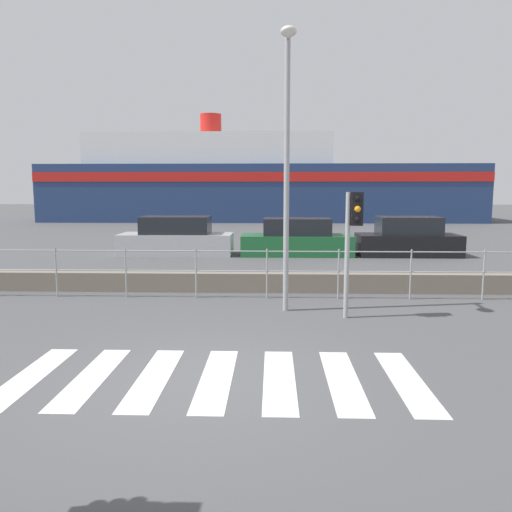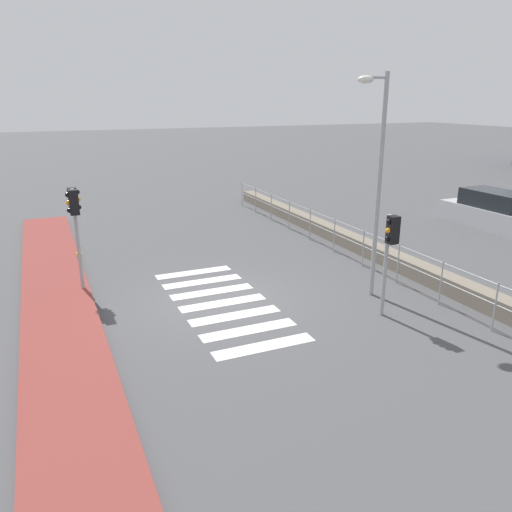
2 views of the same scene
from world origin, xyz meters
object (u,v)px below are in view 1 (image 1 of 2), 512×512
at_px(parked_car_black, 408,239).
at_px(streetlamp, 287,142).
at_px(ferry_boat, 251,185).
at_px(parked_car_green, 297,239).
at_px(parked_car_silver, 176,238).
at_px(traffic_light_far, 353,226).

bearing_deg(parked_car_black, streetlamp, -118.48).
relative_size(ferry_boat, parked_car_green, 7.99).
bearing_deg(ferry_boat, parked_car_green, -82.98).
bearing_deg(parked_car_silver, parked_car_black, 0.00).
distance_m(ferry_boat, parked_car_silver, 23.40).
xyz_separation_m(streetlamp, parked_car_silver, (-4.25, 9.53, -3.00)).
relative_size(streetlamp, parked_car_black, 1.47).
xyz_separation_m(traffic_light_far, ferry_boat, (-3.52, 33.16, 1.11)).
height_order(traffic_light_far, parked_car_black, traffic_light_far).
bearing_deg(parked_car_silver, parked_car_green, 0.00).
distance_m(parked_car_green, parked_car_black, 4.48).
bearing_deg(parked_car_green, ferry_boat, 97.02).
xyz_separation_m(traffic_light_far, streetlamp, (-1.35, 0.44, 1.74)).
height_order(ferry_boat, parked_car_black, ferry_boat).
bearing_deg(streetlamp, traffic_light_far, -18.18).
height_order(ferry_boat, parked_car_green, ferry_boat).
bearing_deg(traffic_light_far, parked_car_green, 93.82).
bearing_deg(traffic_light_far, ferry_boat, 96.07).
relative_size(streetlamp, parked_car_silver, 1.29).
bearing_deg(streetlamp, ferry_boat, 93.79).
xyz_separation_m(parked_car_silver, parked_car_black, (9.42, 0.00, 0.00)).
relative_size(traffic_light_far, ferry_boat, 0.07).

